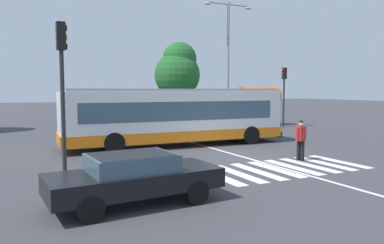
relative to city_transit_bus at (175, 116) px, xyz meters
The scene contains 15 objects.
ground_plane 4.52m from the city_transit_bus, 74.34° to the right, with size 160.00×160.00×0.00m, color #3D3D42.
city_transit_bus is the anchor object (origin of this frame).
pedestrian_crossing_street 6.97m from the city_transit_bus, 64.01° to the right, with size 0.57×0.35×1.72m.
foreground_sedan 10.39m from the city_transit_bus, 120.19° to the right, with size 4.60×2.07×1.35m.
parked_car_black 13.10m from the city_transit_bus, 98.93° to the left, with size 2.00×4.56×1.35m.
parked_car_charcoal 13.07m from the city_transit_bus, 87.47° to the left, with size 2.02×4.57×1.35m.
parked_car_white 13.06m from the city_transit_bus, 75.24° to the left, with size 1.96×4.54×1.35m.
parked_car_teal 14.47m from the city_transit_bus, 65.90° to the left, with size 2.13×4.62×1.35m.
traffic_light_near_corner 8.54m from the city_transit_bus, 140.65° to the right, with size 0.33×0.32×5.21m.
traffic_light_far_corner 13.09m from the city_transit_bus, 23.89° to the left, with size 0.33×0.32×4.75m.
bus_stop_shelter 13.06m from the city_transit_bus, 33.66° to the left, with size 3.71×1.54×3.25m.
twin_arm_street_lamp 10.34m from the city_transit_bus, 40.73° to the left, with size 4.20×0.32×9.54m.
background_tree_right 18.14m from the city_transit_bus, 65.02° to the left, with size 4.57×4.57×7.77m.
crosswalk_painted_stripes 7.47m from the city_transit_bus, 79.30° to the right, with size 6.34×3.14×0.01m.
lane_center_line 2.92m from the city_transit_bus, 57.71° to the right, with size 0.16×24.00×0.01m, color silver.
Camera 1 is at (-9.32, -14.19, 3.02)m, focal length 35.00 mm.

